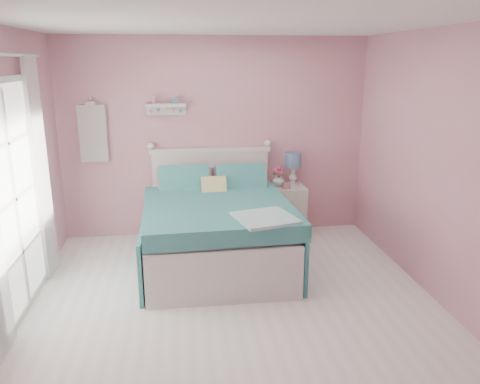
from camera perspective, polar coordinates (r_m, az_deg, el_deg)
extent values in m
plane|color=white|center=(4.52, -0.53, -14.72)|extent=(4.50, 4.50, 0.00)
plane|color=tan|center=(6.21, -3.03, 6.54)|extent=(4.00, 0.00, 4.00)
plane|color=tan|center=(1.95, 7.49, -14.87)|extent=(4.00, 0.00, 4.00)
plane|color=tan|center=(4.69, 24.52, 2.11)|extent=(0.00, 4.50, 4.50)
plane|color=white|center=(3.91, -0.63, 20.29)|extent=(4.50, 4.50, 0.00)
cube|color=silver|center=(5.49, -2.80, -6.52)|extent=(1.58, 2.03, 0.43)
cube|color=silver|center=(5.38, -2.84, -3.62)|extent=(1.51, 1.97, 0.16)
cube|color=silver|center=(6.31, -3.57, -0.20)|extent=(1.53, 0.07, 1.12)
cube|color=silver|center=(6.18, -3.66, 5.09)|extent=(1.59, 0.09, 0.06)
cube|color=silver|center=(4.57, -1.81, -10.39)|extent=(1.53, 0.06, 0.56)
cube|color=teal|center=(5.19, -2.74, -2.39)|extent=(1.68, 1.78, 0.18)
cube|color=#C57F8B|center=(5.93, -6.79, 0.95)|extent=(0.69, 0.31, 0.43)
cube|color=#C57F8B|center=(5.98, -0.02, 1.18)|extent=(0.69, 0.31, 0.43)
cube|color=#CCBC59|center=(5.67, -3.20, 0.36)|extent=(0.31, 0.23, 0.31)
cube|color=beige|center=(6.33, 5.62, -2.27)|extent=(0.47, 0.44, 0.68)
cube|color=silver|center=(6.08, 6.10, -0.97)|extent=(0.41, 0.02, 0.16)
sphere|color=white|center=(6.06, 6.15, -1.03)|extent=(0.03, 0.03, 0.03)
cylinder|color=white|center=(6.33, 6.41, 1.02)|extent=(0.14, 0.14, 0.02)
cylinder|color=white|center=(6.30, 6.44, 2.06)|extent=(0.07, 0.07, 0.24)
cylinder|color=slate|center=(6.26, 6.50, 3.91)|extent=(0.22, 0.22, 0.20)
imported|color=silver|center=(6.20, 4.69, 1.47)|extent=(0.21, 0.21, 0.17)
imported|color=#CC898D|center=(6.11, 5.69, 0.78)|extent=(0.12, 0.12, 0.08)
sphere|color=#DA4A7C|center=(6.16, 4.72, 2.89)|extent=(0.06, 0.06, 0.06)
sphere|color=#DA4A7C|center=(6.20, 5.04, 2.58)|extent=(0.06, 0.06, 0.06)
sphere|color=#DA4A7C|center=(6.17, 4.33, 2.63)|extent=(0.06, 0.06, 0.06)
sphere|color=#DA4A7C|center=(6.15, 4.95, 2.29)|extent=(0.06, 0.06, 0.06)
sphere|color=#DA4A7C|center=(6.15, 4.48, 2.39)|extent=(0.06, 0.06, 0.06)
cube|color=silver|center=(6.06, -9.03, 10.43)|extent=(0.50, 0.14, 0.04)
cube|color=silver|center=(6.13, -8.98, 9.83)|extent=(0.50, 0.03, 0.12)
cylinder|color=#D18C99|center=(6.06, -10.50, 11.03)|extent=(0.06, 0.06, 0.10)
cube|color=slate|center=(6.06, -7.89, 10.94)|extent=(0.08, 0.06, 0.07)
cube|color=white|center=(6.21, -17.50, 6.77)|extent=(0.34, 0.03, 0.72)
cube|color=silver|center=(5.06, -24.43, -12.32)|extent=(0.04, 1.32, 0.06)
cube|color=silver|center=(5.27, -23.76, 0.78)|extent=(0.04, 0.06, 2.10)
cube|color=white|center=(4.69, -25.87, -0.84)|extent=(0.02, 1.20, 2.04)
cube|color=white|center=(5.34, -23.07, 2.46)|extent=(0.04, 0.40, 2.32)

